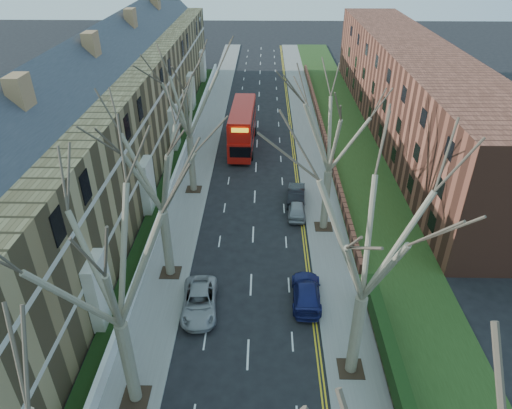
{
  "coord_description": "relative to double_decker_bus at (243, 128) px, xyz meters",
  "views": [
    {
      "loc": [
        0.81,
        -8.89,
        20.92
      ],
      "look_at": [
        0.25,
        19.99,
        3.41
      ],
      "focal_mm": 32.0,
      "sensor_mm": 36.0,
      "label": 1
    }
  ],
  "objects": [
    {
      "name": "double_decker_bus",
      "position": [
        0.0,
        0.0,
        0.0
      ],
      "size": [
        2.91,
        10.6,
        4.42
      ],
      "rotation": [
        0.0,
        0.0,
        3.11
      ],
      "color": "#B3130C",
      "rests_on": "ground"
    },
    {
      "name": "pavement_left",
      "position": [
        -4.42,
        0.84,
        -2.11
      ],
      "size": [
        3.0,
        102.0,
        0.12
      ],
      "primitive_type": "cube",
      "color": "slate",
      "rests_on": "ground"
    },
    {
      "name": "pavement_right",
      "position": [
        7.58,
        0.84,
        -2.11
      ],
      "size": [
        3.0,
        102.0,
        0.12
      ],
      "primitive_type": "cube",
      "color": "slate",
      "rests_on": "ground"
    },
    {
      "name": "car_right_mid",
      "position": [
        5.2,
        -14.2,
        -1.53
      ],
      "size": [
        1.7,
        3.84,
        1.29
      ],
      "primitive_type": "imported",
      "rotation": [
        0.0,
        0.0,
        3.09
      ],
      "color": "gray",
      "rests_on": "ground"
    },
    {
      "name": "tree_right_far",
      "position": [
        7.28,
        -16.16,
        7.07
      ],
      "size": [
        10.15,
        10.15,
        14.22
      ],
      "color": "#756854",
      "rests_on": "ground"
    },
    {
      "name": "front_wall_left",
      "position": [
        -6.07,
        -7.16,
        -1.55
      ],
      "size": [
        0.3,
        78.0,
        1.0
      ],
      "color": "white",
      "rests_on": "ground"
    },
    {
      "name": "grass_verge_right",
      "position": [
        12.08,
        0.84,
        -2.02
      ],
      "size": [
        6.0,
        102.0,
        0.06
      ],
      "color": "#233C15",
      "rests_on": "ground"
    },
    {
      "name": "tree_left_mid",
      "position": [
        -4.12,
        -32.16,
        7.39
      ],
      "size": [
        10.5,
        10.5,
        14.71
      ],
      "color": "#756854",
      "rests_on": "ground"
    },
    {
      "name": "flats_right",
      "position": [
        19.04,
        4.84,
        2.81
      ],
      "size": [
        13.97,
        54.0,
        10.0
      ],
      "color": "brown",
      "rests_on": "ground"
    },
    {
      "name": "tree_right_mid",
      "position": [
        7.28,
        -30.16,
        7.39
      ],
      "size": [
        10.5,
        10.5,
        14.71
      ],
      "color": "#756854",
      "rests_on": "ground"
    },
    {
      "name": "car_right_near",
      "position": [
        5.24,
        -24.61,
        -1.51
      ],
      "size": [
        2.03,
        4.63,
        1.32
      ],
      "primitive_type": "imported",
      "rotation": [
        0.0,
        0.0,
        3.1
      ],
      "color": "navy",
      "rests_on": "ground"
    },
    {
      "name": "tree_left_dist",
      "position": [
        -4.12,
        -10.16,
        7.39
      ],
      "size": [
        10.5,
        10.5,
        14.71
      ],
      "color": "#756854",
      "rests_on": "ground"
    },
    {
      "name": "tree_left_far",
      "position": [
        -4.12,
        -22.16,
        7.07
      ],
      "size": [
        10.15,
        10.15,
        14.22
      ],
      "color": "#756854",
      "rests_on": "ground"
    },
    {
      "name": "terrace_left",
      "position": [
        -12.06,
        -7.16,
        3.36
      ],
      "size": [
        9.7,
        78.0,
        13.6
      ],
      "color": "olive",
      "rests_on": "ground"
    },
    {
      "name": "car_left_far",
      "position": [
        -1.61,
        -25.59,
        -1.52
      ],
      "size": [
        2.47,
        4.83,
        1.3
      ],
      "primitive_type": "imported",
      "rotation": [
        0.0,
        0.0,
        0.07
      ],
      "color": "#949499",
      "rests_on": "ground"
    },
    {
      "name": "car_right_far",
      "position": [
        5.28,
        -11.85,
        -1.48
      ],
      "size": [
        1.83,
        4.33,
        1.39
      ],
      "primitive_type": "imported",
      "rotation": [
        0.0,
        0.0,
        3.06
      ],
      "color": "black",
      "rests_on": "ground"
    }
  ]
}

